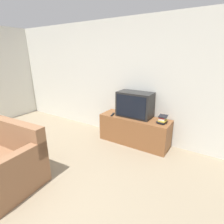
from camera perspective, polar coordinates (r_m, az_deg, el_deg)
name	(u,v)px	position (r m, az deg, el deg)	size (l,w,h in m)	color
wall_back	(109,79)	(4.24, -1.10, 10.66)	(9.00, 0.06, 2.60)	silver
tv_stand	(134,130)	(3.86, 7.30, -5.86)	(1.50, 0.51, 0.59)	brown
television	(135,104)	(3.72, 7.45, 2.46)	(0.73, 0.41, 0.53)	black
book_stack	(162,119)	(3.53, 16.14, -2.36)	(0.18, 0.24, 0.15)	black
remote_on_stand	(113,114)	(3.84, 0.22, -0.82)	(0.08, 0.19, 0.02)	black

